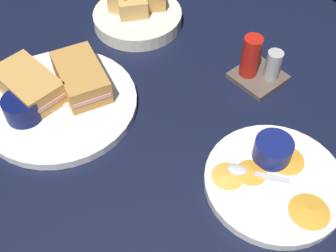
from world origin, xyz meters
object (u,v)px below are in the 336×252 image
plate_chips_companion (274,182)px  bread_basket_rear (137,14)px  plate_sandwich_main (60,104)px  sandwich_half_far (29,85)px  sandwich_half_near (81,77)px  spoon_by_gravy_ramekin (245,171)px  ramekin_light_gravy (273,149)px  condiment_caddy (258,65)px  ramekin_dark_sauce (22,107)px  spoon_by_dark_ramekin (55,107)px

plate_chips_companion → bread_basket_rear: bearing=169.0°
plate_sandwich_main → sandwich_half_far: bearing=-147.1°
sandwich_half_near → spoon_by_gravy_ramekin: bearing=15.2°
ramekin_light_gravy → spoon_by_gravy_ramekin: size_ratio=0.70×
ramekin_light_gravy → condiment_caddy: (-15.21, 13.37, -0.22)cm
sandwich_half_near → plate_chips_companion: size_ratio=0.65×
plate_chips_companion → ramekin_light_gravy: size_ratio=3.60×
sandwich_half_far → condiment_caddy: bearing=57.7°
sandwich_half_near → spoon_by_gravy_ramekin: size_ratio=1.63×
ramekin_dark_sauce → condiment_caddy: size_ratio=0.70×
spoon_by_gravy_ramekin → ramekin_dark_sauce: bearing=-148.2°
spoon_by_gravy_ramekin → condiment_caddy: (-14.63, 18.93, 1.44)cm
bread_basket_rear → sandwich_half_near: bearing=-63.7°
ramekin_dark_sauce → ramekin_light_gravy: (34.27, 26.41, -0.23)cm
condiment_caddy → ramekin_dark_sauce: bearing=-115.6°
sandwich_half_near → condiment_caddy: 33.61cm
ramekin_dark_sauce → bread_basket_rear: size_ratio=0.34×
bread_basket_rear → spoon_by_gravy_ramekin: bearing=-15.4°
plate_sandwich_main → spoon_by_gravy_ramekin: bearing=23.6°
sandwich_half_near → ramekin_light_gravy: 36.87cm
ramekin_dark_sauce → sandwich_half_far: bearing=138.4°
sandwich_half_near → condiment_caddy: condiment_caddy is taller
spoon_by_gravy_ramekin → sandwich_half_far: bearing=-155.1°
sandwich_half_far → spoon_by_gravy_ramekin: (37.57, 17.41, -2.04)cm
spoon_by_dark_ramekin → condiment_caddy: size_ratio=1.02×
ramekin_dark_sauce → plate_chips_companion: 44.53cm
sandwich_half_far → plate_chips_companion: (41.52, 20.16, -3.20)cm
spoon_by_dark_ramekin → bread_basket_rear: bread_basket_rear is taller
sandwich_half_far → ramekin_light_gravy: bearing=31.0°
ramekin_light_gravy → sandwich_half_far: bearing=-149.0°
plate_sandwich_main → condiment_caddy: size_ratio=3.01×
bread_basket_rear → condiment_caddy: 29.88cm
sandwich_half_far → bread_basket_rear: size_ratio=0.71×
ramekin_light_gravy → condiment_caddy: 20.25cm
plate_chips_companion → bread_basket_rear: 48.57cm
plate_chips_companion → condiment_caddy: size_ratio=2.37×
ramekin_dark_sauce → spoon_by_dark_ramekin: (1.96, 4.99, -1.89)cm
condiment_caddy → sandwich_half_near: bearing=-123.7°
ramekin_dark_sauce → plate_sandwich_main: bearing=83.9°
plate_chips_companion → spoon_by_gravy_ramekin: (-3.95, -2.75, 1.16)cm
plate_sandwich_main → spoon_by_dark_ramekin: size_ratio=2.95×
sandwich_half_far → spoon_by_gravy_ramekin: bearing=24.9°
bread_basket_rear → ramekin_light_gravy: bearing=-8.3°
sandwich_half_near → condiment_caddy: (18.66, 27.95, -0.59)cm
sandwich_half_near → bread_basket_rear: (-10.40, 21.07, -1.69)cm
spoon_by_dark_ramekin → ramekin_light_gravy: size_ratio=1.56×
plate_sandwich_main → sandwich_half_near: bearing=92.9°
plate_sandwich_main → plate_chips_companion: 40.77cm
spoon_by_gravy_ramekin → spoon_by_dark_ramekin: bearing=-153.4°
sandwich_half_far → bread_basket_rear: 30.13cm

